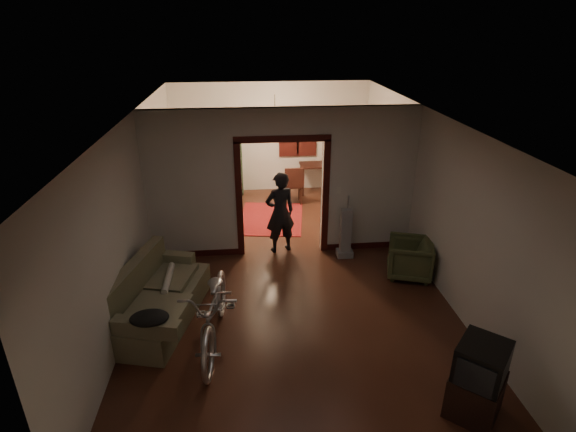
{
  "coord_description": "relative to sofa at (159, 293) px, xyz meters",
  "views": [
    {
      "loc": [
        -0.67,
        -7.08,
        4.2
      ],
      "look_at": [
        0.0,
        -0.3,
        1.2
      ],
      "focal_mm": 28.0,
      "sensor_mm": 36.0,
      "label": 1
    }
  ],
  "objects": [
    {
      "name": "door_casing",
      "position": [
        2.03,
        2.02,
        0.63
      ],
      "size": [
        1.74,
        0.2,
        2.32
      ],
      "primitive_type": "cube",
      "color": "black",
      "rests_on": "floor"
    },
    {
      "name": "wall_back",
      "position": [
        2.03,
        5.52,
        0.93
      ],
      "size": [
        5.0,
        0.02,
        2.8
      ],
      "primitive_type": "cube",
      "color": "beige",
      "rests_on": "floor"
    },
    {
      "name": "wall_right",
      "position": [
        4.53,
        1.27,
        0.93
      ],
      "size": [
        0.02,
        8.5,
        2.8
      ],
      "primitive_type": "cube",
      "color": "beige",
      "rests_on": "floor"
    },
    {
      "name": "crt_tv",
      "position": [
        3.87,
        -2.16,
        0.25
      ],
      "size": [
        0.74,
        0.75,
        0.48
      ],
      "primitive_type": "cube",
      "rotation": [
        0.0,
        0.0,
        0.83
      ],
      "color": "black",
      "rests_on": "tv_stand"
    },
    {
      "name": "tv_stand",
      "position": [
        3.87,
        -2.16,
        -0.2
      ],
      "size": [
        0.78,
        0.79,
        0.53
      ],
      "primitive_type": "cube",
      "rotation": [
        0.0,
        0.0,
        0.83
      ],
      "color": "black",
      "rests_on": "floor"
    },
    {
      "name": "oriental_rug",
      "position": [
        1.89,
        3.57,
        -0.46
      ],
      "size": [
        1.66,
        2.04,
        0.01
      ],
      "primitive_type": "cube",
      "rotation": [
        0.0,
        0.0,
        -0.14
      ],
      "color": "maroon",
      "rests_on": "floor"
    },
    {
      "name": "light_switch",
      "position": [
        3.08,
        1.95,
        0.78
      ],
      "size": [
        0.08,
        0.01,
        0.12
      ],
      "primitive_type": "cube",
      "color": "silver",
      "rests_on": "partition_wall"
    },
    {
      "name": "chandelier",
      "position": [
        2.03,
        3.77,
        1.88
      ],
      "size": [
        0.24,
        0.24,
        0.24
      ],
      "primitive_type": "sphere",
      "color": "#FFE0A5",
      "rests_on": "ceiling"
    },
    {
      "name": "floor",
      "position": [
        2.03,
        1.27,
        -0.47
      ],
      "size": [
        5.0,
        8.5,
        0.01
      ],
      "primitive_type": "cube",
      "color": "black",
      "rests_on": "ground"
    },
    {
      "name": "ceiling",
      "position": [
        2.03,
        1.27,
        2.33
      ],
      "size": [
        5.0,
        8.5,
        0.01
      ],
      "primitive_type": "cube",
      "color": "white",
      "rests_on": "floor"
    },
    {
      "name": "partition_wall",
      "position": [
        2.03,
        2.02,
        0.93
      ],
      "size": [
        5.0,
        0.14,
        2.8
      ],
      "primitive_type": "cube",
      "color": "beige",
      "rests_on": "floor"
    },
    {
      "name": "jacket",
      "position": [
        0.05,
        -0.91,
        0.21
      ],
      "size": [
        0.5,
        0.37,
        0.15
      ],
      "primitive_type": "ellipsoid",
      "color": "black",
      "rests_on": "sofa"
    },
    {
      "name": "sofa",
      "position": [
        0.0,
        0.0,
        0.0
      ],
      "size": [
        1.38,
        2.19,
        0.93
      ],
      "primitive_type": "cube",
      "rotation": [
        0.0,
        0.0,
        -0.25
      ],
      "color": "brown",
      "rests_on": "floor"
    },
    {
      "name": "person",
      "position": [
        1.98,
        2.04,
        0.34
      ],
      "size": [
        0.68,
        0.54,
        1.61
      ],
      "primitive_type": "imported",
      "rotation": [
        0.0,
        0.0,
        3.44
      ],
      "color": "black",
      "rests_on": "floor"
    },
    {
      "name": "vacuum",
      "position": [
        3.19,
        1.67,
        0.03
      ],
      "size": [
        0.36,
        0.32,
        0.98
      ],
      "primitive_type": "cube",
      "rotation": [
        0.0,
        0.0,
        0.33
      ],
      "color": "gray",
      "rests_on": "floor"
    },
    {
      "name": "bicycle",
      "position": [
        0.87,
        -0.62,
        0.08
      ],
      "size": [
        0.88,
        2.12,
        1.09
      ],
      "primitive_type": "imported",
      "rotation": [
        0.0,
        0.0,
        -0.08
      ],
      "color": "silver",
      "rests_on": "floor"
    },
    {
      "name": "rolled_paper",
      "position": [
        0.1,
        0.3,
        0.06
      ],
      "size": [
        0.1,
        0.81,
        0.1
      ],
      "primitive_type": "cylinder",
      "rotation": [
        1.57,
        0.0,
        0.0
      ],
      "color": "beige",
      "rests_on": "sofa"
    },
    {
      "name": "desk_chair",
      "position": [
        2.49,
        4.48,
        0.01
      ],
      "size": [
        0.53,
        0.53,
        0.96
      ],
      "primitive_type": "cube",
      "rotation": [
        0.0,
        0.0,
        -0.28
      ],
      "color": "black",
      "rests_on": "floor"
    },
    {
      "name": "desk",
      "position": [
        3.28,
        5.16,
        -0.08
      ],
      "size": [
        1.09,
        0.69,
        0.76
      ],
      "primitive_type": "cube",
      "rotation": [
        0.0,
        0.0,
        0.11
      ],
      "color": "black",
      "rests_on": "floor"
    },
    {
      "name": "far_window",
      "position": [
        2.73,
        5.48,
        1.08
      ],
      "size": [
        0.98,
        0.06,
        1.28
      ],
      "primitive_type": "cube",
      "color": "black",
      "rests_on": "wall_back"
    },
    {
      "name": "locker",
      "position": [
        0.8,
        5.26,
        0.42
      ],
      "size": [
        0.97,
        0.67,
        1.76
      ],
      "primitive_type": "cube",
      "rotation": [
        0.0,
        0.0,
        0.22
      ],
      "color": "#1D311E",
      "rests_on": "floor"
    },
    {
      "name": "armchair",
      "position": [
        4.17,
        0.87,
        -0.12
      ],
      "size": [
        0.94,
        0.93,
        0.68
      ],
      "primitive_type": "imported",
      "rotation": [
        0.0,
        0.0,
        -1.88
      ],
      "color": "#404728",
      "rests_on": "floor"
    },
    {
      "name": "wall_left",
      "position": [
        -0.47,
        1.27,
        0.93
      ],
      "size": [
        0.02,
        8.5,
        2.8
      ],
      "primitive_type": "cube",
      "color": "beige",
      "rests_on": "floor"
    },
    {
      "name": "globe",
      "position": [
        0.8,
        5.26,
        1.47
      ],
      "size": [
        0.28,
        0.28,
        0.28
      ],
      "primitive_type": "sphere",
      "color": "#1E5972",
      "rests_on": "locker"
    }
  ]
}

